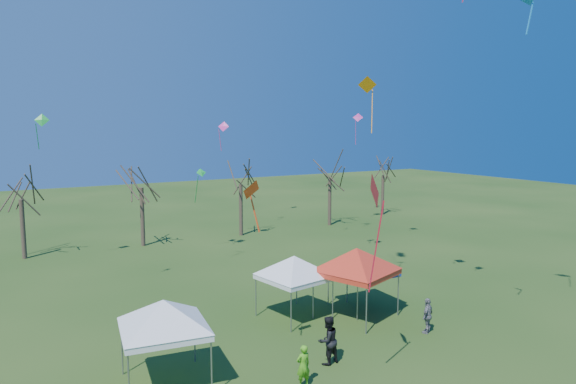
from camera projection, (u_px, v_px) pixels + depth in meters
name	position (u px, v px, depth m)	size (l,w,h in m)	color
ground	(358.00, 356.00, 21.04)	(140.00, 140.00, 0.00)	#214315
tree_1	(20.00, 178.00, 36.01)	(3.42, 3.42, 7.54)	#3D2D21
tree_2	(141.00, 167.00, 39.93)	(3.71, 3.71, 8.18)	#3D2D21
tree_3	(240.00, 166.00, 43.88)	(3.59, 3.59, 7.91)	#3D2D21
tree_4	(330.00, 162.00, 48.52)	(3.58, 3.58, 7.89)	#3D2D21
tree_5	(383.00, 161.00, 54.52)	(3.39, 3.39, 7.46)	#3D2D21
tent_white_west	(163.00, 306.00, 18.40)	(4.16, 4.16, 3.70)	gray
tent_white_mid	(294.00, 260.00, 25.04)	(4.01, 4.01, 3.59)	gray
tent_red	(357.00, 253.00, 25.03)	(4.31, 4.31, 4.03)	gray
tent_blue	(363.00, 271.00, 26.47)	(2.82, 2.82, 2.16)	gray
person_grey	(428.00, 316.00, 23.35)	(0.96, 0.40, 1.64)	slate
person_dark	(328.00, 340.00, 20.29)	(0.94, 0.74, 1.94)	black
person_green	(303.00, 366.00, 18.55)	(0.57, 0.37, 1.55)	#50AA1B
kite_22	(201.00, 174.00, 38.21)	(0.80, 0.84, 2.63)	green
kite_5	(376.00, 192.00, 17.59)	(0.85, 1.27, 4.16)	red
kite_19	(223.00, 127.00, 39.95)	(0.93, 0.89, 2.35)	#F837A6
kite_17	(368.00, 86.00, 27.19)	(1.10, 1.04, 3.03)	orange
kite_1	(251.00, 190.00, 18.95)	(1.05, 0.87, 2.03)	#EB4516
kite_12	(358.00, 118.00, 47.91)	(1.12, 1.10, 2.99)	#CA2C8D
kite_13	(42.00, 121.00, 33.02)	(0.99, 0.73, 2.34)	green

